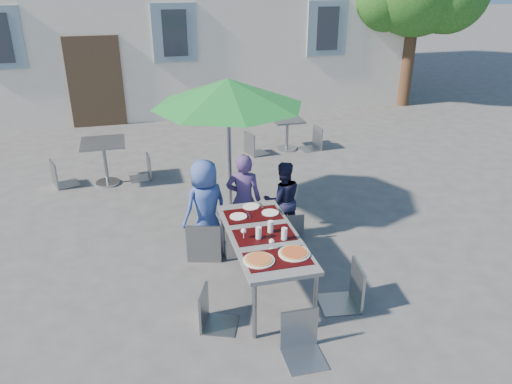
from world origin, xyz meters
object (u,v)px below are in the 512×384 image
object	(u,v)px
child_0	(205,207)
chair_3	(211,288)
chair_4	(351,261)
bg_chair_r_0	(143,153)
pizza_near_right	(294,253)
cafe_table_1	(287,130)
chair_2	(290,210)
bg_chair_l_0	(57,158)
dining_table	(264,239)
patio_umbrella	(228,94)
chair_0	(203,218)
chair_5	(303,312)
child_1	(244,200)
bg_chair_r_1	(314,125)
child_2	(283,200)
cafe_table_0	(104,154)
chair_1	(240,216)
bg_chair_l_1	(253,130)

from	to	relation	value
child_0	chair_3	distance (m)	1.65
chair_4	bg_chair_r_0	xyz separation A→B (m)	(-2.12, 4.58, -0.09)
pizza_near_right	chair_4	size ratio (longest dim) A/B	0.35
cafe_table_1	pizza_near_right	bearing A→B (deg)	-107.08
chair_2	bg_chair_l_0	world-z (taller)	bg_chair_l_0
dining_table	patio_umbrella	distance (m)	2.41
chair_0	chair_4	world-z (taller)	chair_0
chair_5	bg_chair_l_0	distance (m)	5.96
child_1	chair_2	bearing A→B (deg)	-169.90
dining_table	pizza_near_right	world-z (taller)	pizza_near_right
child_1	bg_chair_r_1	world-z (taller)	child_1
child_2	bg_chair_r_1	world-z (taller)	child_2
chair_0	child_0	bearing A→B (deg)	72.69
patio_umbrella	cafe_table_1	size ratio (longest dim) A/B	3.31
child_1	chair_0	world-z (taller)	child_1
chair_4	bg_chair_l_0	xyz separation A→B (m)	(-3.62, 4.59, -0.05)
dining_table	chair_3	size ratio (longest dim) A/B	2.16
pizza_near_right	child_0	xyz separation A→B (m)	(-0.74, 1.59, -0.09)
bg_chair_l_0	cafe_table_0	bearing A→B (deg)	-8.35
chair_0	chair_1	bearing A→B (deg)	-3.15
bg_chair_r_0	chair_3	bearing A→B (deg)	-83.70
chair_2	cafe_table_0	xyz separation A→B (m)	(-2.61, 2.83, 0.10)
child_2	patio_umbrella	distance (m)	1.73
child_2	chair_0	world-z (taller)	child_2
chair_3	bg_chair_l_1	distance (m)	5.64
chair_5	chair_3	bearing A→B (deg)	140.16
pizza_near_right	chair_4	bearing A→B (deg)	-5.17
child_0	patio_umbrella	world-z (taller)	patio_umbrella
child_2	cafe_table_0	distance (m)	3.69
dining_table	cafe_table_1	world-z (taller)	dining_table
bg_chair_r_1	child_2	bearing A→B (deg)	-117.16
child_2	chair_0	size ratio (longest dim) A/B	1.11
chair_2	patio_umbrella	bearing A→B (deg)	124.96
dining_table	chair_4	size ratio (longest dim) A/B	1.84
pizza_near_right	chair_1	xyz separation A→B (m)	(-0.31, 1.36, -0.18)
pizza_near_right	chair_0	xyz separation A→B (m)	(-0.80, 1.39, -0.15)
child_2	bg_chair_l_1	bearing A→B (deg)	-95.05
pizza_near_right	chair_5	size ratio (longest dim) A/B	0.39
dining_table	bg_chair_l_0	bearing A→B (deg)	124.31
chair_2	bg_chair_l_0	size ratio (longest dim) A/B	0.92
pizza_near_right	bg_chair_r_0	world-z (taller)	bg_chair_r_0
chair_1	cafe_table_0	world-z (taller)	chair_1
chair_0	chair_5	xyz separation A→B (m)	(0.66, -2.11, -0.09)
chair_3	chair_5	bearing A→B (deg)	-39.84
chair_3	chair_4	size ratio (longest dim) A/B	0.85
child_0	chair_3	xyz separation A→B (m)	(-0.21, -1.63, -0.18)
chair_3	chair_5	xyz separation A→B (m)	(0.81, -0.68, 0.03)
pizza_near_right	chair_2	bearing A→B (deg)	73.20
chair_2	cafe_table_1	xyz separation A→B (m)	(1.19, 3.83, -0.04)
bg_chair_l_1	pizza_near_right	bearing A→B (deg)	-99.40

